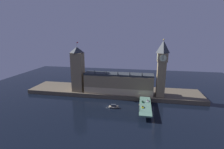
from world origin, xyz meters
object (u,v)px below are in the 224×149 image
object	(u,v)px
clock_tower	(162,67)
car_southbound_trail	(148,101)
pedestrian_near_rail	(140,109)
boat_upstream	(114,107)
street_lamp_far	(140,95)
car_northbound_lead	(143,102)
street_lamp_near	(140,107)
car_northbound_trail	(143,107)
victoria_tower	(78,69)

from	to	relation	value
clock_tower	car_southbound_trail	size ratio (longest dim) A/B	13.87
pedestrian_near_rail	boat_upstream	xyz separation A→B (m)	(-27.38, 12.87, -5.60)
street_lamp_far	boat_upstream	xyz separation A→B (m)	(-26.98, -14.45, -9.14)
car_northbound_lead	street_lamp_near	xyz separation A→B (m)	(-2.97, -21.57, 3.79)
car_northbound_lead	car_southbound_trail	bearing A→B (deg)	32.47
car_northbound_trail	pedestrian_near_rail	distance (m)	6.86
victoria_tower	car_northbound_trail	world-z (taller)	victoria_tower
car_northbound_lead	boat_upstream	xyz separation A→B (m)	(-29.95, -6.59, -5.26)
clock_tower	street_lamp_near	xyz separation A→B (m)	(-22.70, -45.80, -29.28)
street_lamp_near	boat_upstream	world-z (taller)	street_lamp_near
car_northbound_trail	boat_upstream	distance (m)	31.09
victoria_tower	clock_tower	bearing A→B (deg)	-1.24
car_southbound_trail	pedestrian_near_rail	size ratio (longest dim) A/B	2.55
car_southbound_trail	street_lamp_near	bearing A→B (deg)	-108.05
clock_tower	victoria_tower	bearing A→B (deg)	178.76
clock_tower	car_southbound_trail	world-z (taller)	clock_tower
car_northbound_lead	street_lamp_far	size ratio (longest dim) A/B	0.62
victoria_tower	boat_upstream	distance (m)	68.73
car_northbound_lead	car_northbound_trail	size ratio (longest dim) A/B	1.04
clock_tower	victoria_tower	size ratio (longest dim) A/B	1.06
car_northbound_lead	street_lamp_near	world-z (taller)	street_lamp_near
victoria_tower	street_lamp_far	world-z (taller)	victoria_tower
victoria_tower	car_northbound_lead	xyz separation A→B (m)	(81.26, -26.41, -26.38)
car_northbound_trail	pedestrian_near_rail	bearing A→B (deg)	-112.01
car_southbound_trail	car_northbound_lead	bearing A→B (deg)	-147.53
car_northbound_trail	car_northbound_lead	bearing A→B (deg)	90.00
pedestrian_near_rail	clock_tower	bearing A→B (deg)	62.97
car_northbound_trail	car_southbound_trail	size ratio (longest dim) A/B	0.91
victoria_tower	car_southbound_trail	world-z (taller)	victoria_tower
car_northbound_lead	street_lamp_near	distance (m)	22.10
car_northbound_trail	street_lamp_near	distance (m)	9.74
clock_tower	car_northbound_lead	distance (m)	45.50
victoria_tower	street_lamp_near	distance (m)	94.57
boat_upstream	street_lamp_near	bearing A→B (deg)	-29.05
victoria_tower	street_lamp_far	xyz separation A→B (m)	(78.30, -18.55, -22.50)
street_lamp_far	boat_upstream	size ratio (longest dim) A/B	0.63
pedestrian_near_rail	street_lamp_near	distance (m)	4.06
boat_upstream	street_lamp_far	bearing A→B (deg)	28.18
car_northbound_trail	boat_upstream	world-z (taller)	car_northbound_trail
car_northbound_trail	street_lamp_far	world-z (taller)	street_lamp_far
car_southbound_trail	pedestrian_near_rail	distance (m)	24.00
victoria_tower	car_southbound_trail	xyz separation A→B (m)	(86.39, -23.15, -26.40)
car_northbound_trail	car_southbound_trail	distance (m)	17.17
car_southbound_trail	pedestrian_near_rail	world-z (taller)	pedestrian_near_rail
victoria_tower	street_lamp_far	size ratio (longest dim) A/B	8.53
clock_tower	street_lamp_near	distance (m)	58.91
victoria_tower	car_northbound_trail	size ratio (longest dim) A/B	14.35
clock_tower	car_southbound_trail	distance (m)	41.81
victoria_tower	street_lamp_far	distance (m)	83.55
clock_tower	street_lamp_far	bearing A→B (deg)	-144.21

